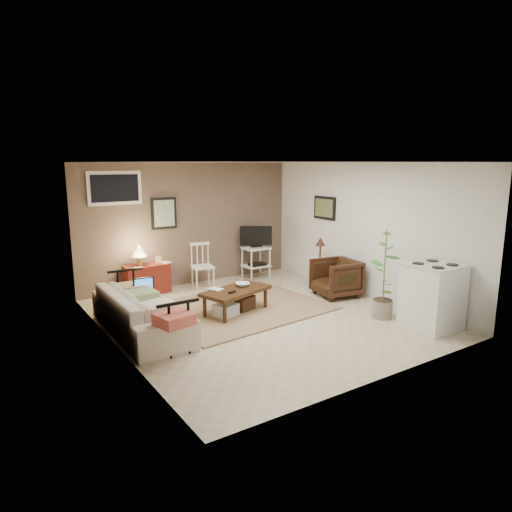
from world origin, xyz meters
TOP-DOWN VIEW (x-y plane):
  - floor at (0.00, 0.00)m, footprint 5.00×5.00m
  - art_back at (-0.55, 2.48)m, footprint 0.50×0.03m
  - art_right at (2.23, 1.05)m, footprint 0.03×0.60m
  - window at (-1.45, 2.48)m, footprint 0.96×0.03m
  - rug at (-0.07, 0.55)m, footprint 2.93×2.43m
  - coffee_table at (-0.24, 0.36)m, footprint 1.25×0.89m
  - sofa at (-1.80, 0.37)m, footprint 0.62×2.13m
  - sofa_pillows at (-1.75, 0.12)m, footprint 0.41×2.03m
  - sofa_end_rails at (-1.68, 0.37)m, footprint 0.57×2.13m
  - laptop at (-1.60, 0.73)m, footprint 0.33×0.24m
  - red_console at (-1.03, 2.26)m, footprint 0.82×0.36m
  - spindle_chair at (0.04, 2.10)m, footprint 0.45×0.45m
  - tv_stand at (1.31, 2.11)m, footprint 0.58×0.43m
  - side_table at (1.93, 0.82)m, footprint 0.37×0.37m
  - armchair at (1.79, 0.21)m, footprint 0.79×0.83m
  - potted_plant at (1.59, -1.07)m, footprint 0.35×0.35m
  - stove at (1.85, -1.77)m, footprint 0.74×0.69m
  - bowl at (-0.04, 0.46)m, footprint 0.23×0.14m
  - book_table at (-0.59, 0.48)m, footprint 0.16×0.08m
  - book_console at (-0.73, 2.19)m, footprint 0.15×0.07m

SIDE VIEW (x-z plane):
  - floor at x=0.00m, z-range 0.00..0.00m
  - rug at x=-0.07m, z-range 0.00..0.03m
  - coffee_table at x=-0.24m, z-range 0.02..0.45m
  - red_console at x=-1.03m, z-range -0.15..0.80m
  - sofa_end_rails at x=-1.68m, z-range 0.00..0.72m
  - armchair at x=1.79m, z-range 0.00..0.75m
  - spindle_chair at x=0.04m, z-range -0.03..0.84m
  - sofa at x=-1.80m, z-range 0.00..0.83m
  - stove at x=1.85m, z-range 0.00..0.97m
  - sofa_pillows at x=-1.75m, z-range 0.44..0.58m
  - book_table at x=-0.59m, z-range 0.40..0.63m
  - bowl at x=-0.04m, z-range 0.40..0.64m
  - laptop at x=-1.60m, z-range 0.43..0.65m
  - tv_stand at x=1.31m, z-range 0.03..1.14m
  - side_table at x=1.93m, z-range 0.12..1.11m
  - book_console at x=-0.73m, z-range 0.54..0.75m
  - potted_plant at x=1.59m, z-range 0.05..1.46m
  - art_back at x=-0.55m, z-range 1.15..1.75m
  - art_right at x=2.23m, z-range 1.29..1.75m
  - window at x=-1.45m, z-range 1.65..2.25m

